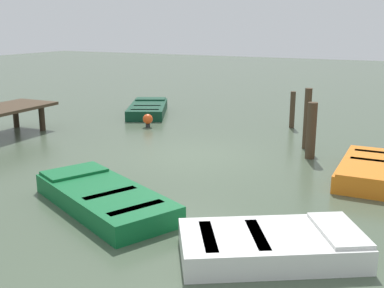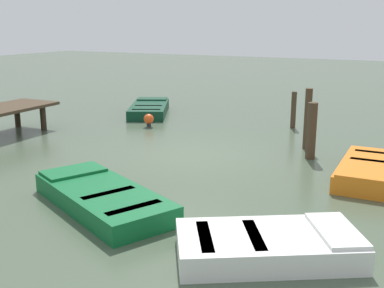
{
  "view_description": "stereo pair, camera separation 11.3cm",
  "coord_description": "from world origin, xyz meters",
  "px_view_note": "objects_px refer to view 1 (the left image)",
  "views": [
    {
      "loc": [
        -11.59,
        -5.86,
        3.65
      ],
      "look_at": [
        0.0,
        0.0,
        0.35
      ],
      "focal_mm": 44.53,
      "sensor_mm": 36.0,
      "label": 1
    },
    {
      "loc": [
        -11.54,
        -5.96,
        3.65
      ],
      "look_at": [
        0.0,
        0.0,
        0.35
      ],
      "focal_mm": 44.53,
      "sensor_mm": 36.0,
      "label": 2
    }
  ],
  "objects_px": {
    "mooring_piling_near_left": "(307,119)",
    "mooring_piling_mid_right": "(292,110)",
    "rowboat_white": "(272,244)",
    "mooring_piling_mid_left": "(311,131)",
    "rowboat_green": "(103,197)",
    "rowboat_dark_green": "(148,109)",
    "rowboat_orange": "(373,170)",
    "marker_buoy": "(148,119)"
  },
  "relations": [
    {
      "from": "mooring_piling_near_left",
      "to": "mooring_piling_mid_right",
      "type": "relative_size",
      "value": 1.39
    },
    {
      "from": "rowboat_white",
      "to": "mooring_piling_near_left",
      "type": "bearing_deg",
      "value": 68.1
    },
    {
      "from": "mooring_piling_mid_left",
      "to": "rowboat_green",
      "type": "bearing_deg",
      "value": 152.45
    },
    {
      "from": "rowboat_green",
      "to": "mooring_piling_mid_right",
      "type": "xyz_separation_m",
      "value": [
        9.27,
        -1.35,
        0.44
      ]
    },
    {
      "from": "rowboat_dark_green",
      "to": "mooring_piling_near_left",
      "type": "height_order",
      "value": "mooring_piling_near_left"
    },
    {
      "from": "rowboat_green",
      "to": "rowboat_orange",
      "type": "bearing_deg",
      "value": -111.38
    },
    {
      "from": "rowboat_white",
      "to": "marker_buoy",
      "type": "distance_m",
      "value": 10.28
    },
    {
      "from": "rowboat_orange",
      "to": "marker_buoy",
      "type": "distance_m",
      "value": 8.39
    },
    {
      "from": "rowboat_green",
      "to": "rowboat_white",
      "type": "distance_m",
      "value": 3.74
    },
    {
      "from": "rowboat_white",
      "to": "rowboat_dark_green",
      "type": "relative_size",
      "value": 0.89
    },
    {
      "from": "rowboat_orange",
      "to": "mooring_piling_mid_left",
      "type": "relative_size",
      "value": 1.98
    },
    {
      "from": "rowboat_orange",
      "to": "rowboat_white",
      "type": "distance_m",
      "value": 5.02
    },
    {
      "from": "rowboat_white",
      "to": "marker_buoy",
      "type": "xyz_separation_m",
      "value": [
        7.51,
        7.02,
        0.07
      ]
    },
    {
      "from": "mooring_piling_near_left",
      "to": "marker_buoy",
      "type": "xyz_separation_m",
      "value": [
        0.43,
        5.83,
        -0.62
      ]
    },
    {
      "from": "rowboat_orange",
      "to": "mooring_piling_mid_right",
      "type": "bearing_deg",
      "value": -146.93
    },
    {
      "from": "marker_buoy",
      "to": "rowboat_dark_green",
      "type": "bearing_deg",
      "value": 31.93
    },
    {
      "from": "rowboat_green",
      "to": "mooring_piling_mid_right",
      "type": "relative_size",
      "value": 2.94
    },
    {
      "from": "rowboat_orange",
      "to": "mooring_piling_mid_left",
      "type": "xyz_separation_m",
      "value": [
        1.12,
        1.78,
        0.57
      ]
    },
    {
      "from": "rowboat_white",
      "to": "mooring_piling_mid_left",
      "type": "bearing_deg",
      "value": 66.26
    },
    {
      "from": "mooring_piling_mid_left",
      "to": "rowboat_orange",
      "type": "bearing_deg",
      "value": -122.22
    },
    {
      "from": "rowboat_white",
      "to": "marker_buoy",
      "type": "height_order",
      "value": "marker_buoy"
    },
    {
      "from": "mooring_piling_mid_left",
      "to": "mooring_piling_near_left",
      "type": "bearing_deg",
      "value": 19.89
    },
    {
      "from": "rowboat_white",
      "to": "mooring_piling_mid_right",
      "type": "distance_m",
      "value": 10.06
    },
    {
      "from": "rowboat_white",
      "to": "mooring_piling_near_left",
      "type": "height_order",
      "value": "mooring_piling_near_left"
    },
    {
      "from": "mooring_piling_near_left",
      "to": "rowboat_orange",
      "type": "bearing_deg",
      "value": -134.97
    },
    {
      "from": "mooring_piling_near_left",
      "to": "mooring_piling_mid_right",
      "type": "height_order",
      "value": "mooring_piling_near_left"
    },
    {
      "from": "mooring_piling_mid_right",
      "to": "marker_buoy",
      "type": "height_order",
      "value": "mooring_piling_mid_right"
    },
    {
      "from": "rowboat_white",
      "to": "mooring_piling_mid_left",
      "type": "relative_size",
      "value": 2.05
    },
    {
      "from": "mooring_piling_near_left",
      "to": "mooring_piling_mid_left",
      "type": "relative_size",
      "value": 1.15
    },
    {
      "from": "mooring_piling_mid_left",
      "to": "marker_buoy",
      "type": "height_order",
      "value": "mooring_piling_mid_left"
    },
    {
      "from": "mooring_piling_mid_right",
      "to": "rowboat_dark_green",
      "type": "bearing_deg",
      "value": 90.51
    },
    {
      "from": "rowboat_green",
      "to": "rowboat_orange",
      "type": "height_order",
      "value": "same"
    },
    {
      "from": "mooring_piling_near_left",
      "to": "rowboat_white",
      "type": "bearing_deg",
      "value": -170.47
    },
    {
      "from": "rowboat_dark_green",
      "to": "mooring_piling_mid_right",
      "type": "height_order",
      "value": "mooring_piling_mid_right"
    },
    {
      "from": "rowboat_dark_green",
      "to": "mooring_piling_mid_left",
      "type": "height_order",
      "value": "mooring_piling_mid_left"
    },
    {
      "from": "mooring_piling_near_left",
      "to": "mooring_piling_mid_right",
      "type": "distance_m",
      "value": 2.95
    },
    {
      "from": "rowboat_orange",
      "to": "mooring_piling_mid_left",
      "type": "distance_m",
      "value": 2.18
    },
    {
      "from": "rowboat_orange",
      "to": "marker_buoy",
      "type": "bearing_deg",
      "value": -109.19
    },
    {
      "from": "mooring_piling_near_left",
      "to": "marker_buoy",
      "type": "distance_m",
      "value": 5.88
    },
    {
      "from": "rowboat_orange",
      "to": "rowboat_dark_green",
      "type": "bearing_deg",
      "value": -118.4
    },
    {
      "from": "marker_buoy",
      "to": "rowboat_orange",
      "type": "bearing_deg",
      "value": -107.91
    },
    {
      "from": "rowboat_orange",
      "to": "rowboat_dark_green",
      "type": "relative_size",
      "value": 0.86
    }
  ]
}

